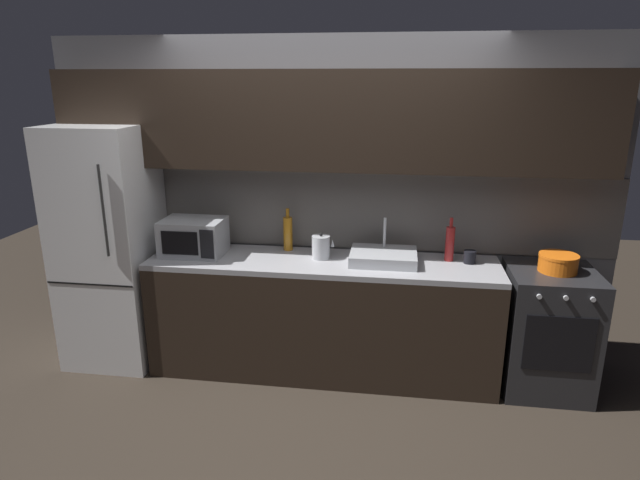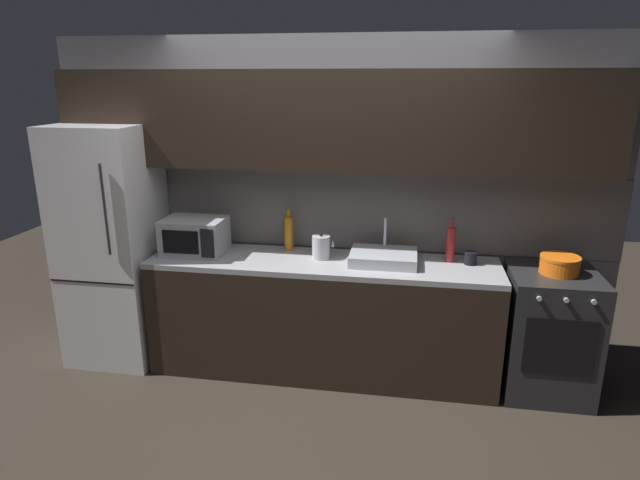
{
  "view_description": "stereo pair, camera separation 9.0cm",
  "coord_description": "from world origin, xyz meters",
  "px_view_note": "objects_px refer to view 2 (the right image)",
  "views": [
    {
      "loc": [
        0.52,
        -2.83,
        2.19
      ],
      "look_at": [
        -0.02,
        0.9,
        1.06
      ],
      "focal_mm": 30.32,
      "sensor_mm": 36.0,
      "label": 1
    },
    {
      "loc": [
        0.61,
        -2.82,
        2.19
      ],
      "look_at": [
        -0.02,
        0.9,
        1.06
      ],
      "focal_mm": 30.32,
      "sensor_mm": 36.0,
      "label": 2
    }
  ],
  "objects_px": {
    "microwave": "(195,236)",
    "wine_bottle_amber": "(289,233)",
    "cooking_pot": "(560,265)",
    "mug_dark": "(470,258)",
    "kettle": "(321,247)",
    "wine_bottle_red": "(450,244)",
    "oven_range": "(548,333)",
    "refrigerator": "(113,245)"
  },
  "relations": [
    {
      "from": "refrigerator",
      "to": "wine_bottle_amber",
      "type": "bearing_deg",
      "value": 9.01
    },
    {
      "from": "oven_range",
      "to": "wine_bottle_amber",
      "type": "relative_size",
      "value": 2.71
    },
    {
      "from": "refrigerator",
      "to": "cooking_pot",
      "type": "xyz_separation_m",
      "value": [
        3.32,
        0.0,
        0.03
      ]
    },
    {
      "from": "wine_bottle_amber",
      "to": "mug_dark",
      "type": "height_order",
      "value": "wine_bottle_amber"
    },
    {
      "from": "oven_range",
      "to": "microwave",
      "type": "bearing_deg",
      "value": 179.57
    },
    {
      "from": "microwave",
      "to": "mug_dark",
      "type": "height_order",
      "value": "microwave"
    },
    {
      "from": "microwave",
      "to": "wine_bottle_amber",
      "type": "xyz_separation_m",
      "value": [
        0.69,
        0.2,
        0.0
      ]
    },
    {
      "from": "mug_dark",
      "to": "kettle",
      "type": "bearing_deg",
      "value": -177.7
    },
    {
      "from": "kettle",
      "to": "wine_bottle_red",
      "type": "xyz_separation_m",
      "value": [
        0.94,
        0.08,
        0.05
      ]
    },
    {
      "from": "oven_range",
      "to": "mug_dark",
      "type": "bearing_deg",
      "value": 170.11
    },
    {
      "from": "microwave",
      "to": "wine_bottle_red",
      "type": "bearing_deg",
      "value": 3.48
    },
    {
      "from": "wine_bottle_red",
      "to": "oven_range",
      "type": "bearing_deg",
      "value": -10.84
    },
    {
      "from": "kettle",
      "to": "cooking_pot",
      "type": "distance_m",
      "value": 1.67
    },
    {
      "from": "cooking_pot",
      "to": "kettle",
      "type": "bearing_deg",
      "value": 178.15
    },
    {
      "from": "wine_bottle_amber",
      "to": "wine_bottle_red",
      "type": "bearing_deg",
      "value": -3.86
    },
    {
      "from": "microwave",
      "to": "wine_bottle_amber",
      "type": "relative_size",
      "value": 1.39
    },
    {
      "from": "wine_bottle_red",
      "to": "wine_bottle_amber",
      "type": "relative_size",
      "value": 0.98
    },
    {
      "from": "microwave",
      "to": "mug_dark",
      "type": "relative_size",
      "value": 4.93
    },
    {
      "from": "wine_bottle_red",
      "to": "cooking_pot",
      "type": "bearing_deg",
      "value": -10.49
    },
    {
      "from": "wine_bottle_amber",
      "to": "cooking_pot",
      "type": "bearing_deg",
      "value": -6.35
    },
    {
      "from": "microwave",
      "to": "wine_bottle_red",
      "type": "xyz_separation_m",
      "value": [
        1.91,
        0.12,
        -0.0
      ]
    },
    {
      "from": "wine_bottle_red",
      "to": "wine_bottle_amber",
      "type": "height_order",
      "value": "wine_bottle_amber"
    },
    {
      "from": "microwave",
      "to": "kettle",
      "type": "xyz_separation_m",
      "value": [
        0.97,
        0.04,
        -0.05
      ]
    },
    {
      "from": "wine_bottle_red",
      "to": "kettle",
      "type": "bearing_deg",
      "value": -175.08
    },
    {
      "from": "oven_range",
      "to": "kettle",
      "type": "relative_size",
      "value": 4.62
    },
    {
      "from": "microwave",
      "to": "cooking_pot",
      "type": "relative_size",
      "value": 1.74
    },
    {
      "from": "kettle",
      "to": "cooking_pot",
      "type": "bearing_deg",
      "value": -1.85
    },
    {
      "from": "microwave",
      "to": "wine_bottle_red",
      "type": "relative_size",
      "value": 1.42
    },
    {
      "from": "wine_bottle_amber",
      "to": "mug_dark",
      "type": "distance_m",
      "value": 1.37
    },
    {
      "from": "oven_range",
      "to": "kettle",
      "type": "xyz_separation_m",
      "value": [
        -1.65,
        0.06,
        0.54
      ]
    },
    {
      "from": "refrigerator",
      "to": "wine_bottle_amber",
      "type": "xyz_separation_m",
      "value": [
        1.37,
        0.22,
        0.1
      ]
    },
    {
      "from": "kettle",
      "to": "wine_bottle_amber",
      "type": "height_order",
      "value": "wine_bottle_amber"
    },
    {
      "from": "kettle",
      "to": "mug_dark",
      "type": "bearing_deg",
      "value": 2.3
    },
    {
      "from": "wine_bottle_red",
      "to": "cooking_pot",
      "type": "relative_size",
      "value": 1.23
    },
    {
      "from": "kettle",
      "to": "wine_bottle_red",
      "type": "relative_size",
      "value": 0.6
    },
    {
      "from": "refrigerator",
      "to": "mug_dark",
      "type": "bearing_deg",
      "value": 2.04
    },
    {
      "from": "mug_dark",
      "to": "wine_bottle_amber",
      "type": "bearing_deg",
      "value": 174.99
    },
    {
      "from": "oven_range",
      "to": "wine_bottle_amber",
      "type": "bearing_deg",
      "value": 173.55
    },
    {
      "from": "wine_bottle_amber",
      "to": "cooking_pot",
      "type": "xyz_separation_m",
      "value": [
        1.95,
        -0.22,
        -0.07
      ]
    },
    {
      "from": "refrigerator",
      "to": "wine_bottle_amber",
      "type": "relative_size",
      "value": 5.62
    },
    {
      "from": "kettle",
      "to": "wine_bottle_amber",
      "type": "bearing_deg",
      "value": 149.99
    },
    {
      "from": "mug_dark",
      "to": "microwave",
      "type": "bearing_deg",
      "value": -177.8
    }
  ]
}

